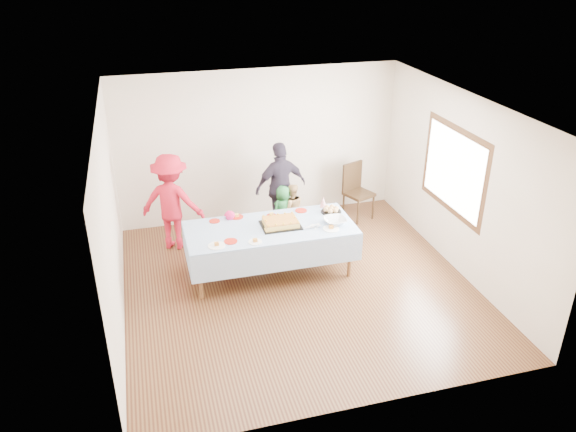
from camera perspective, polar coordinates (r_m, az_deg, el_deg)
name	(u,v)px	position (r m, az deg, el deg)	size (l,w,h in m)	color
ground	(298,285)	(8.38, 1.06, -7.05)	(5.00, 5.00, 0.00)	#411F12
room_walls	(303,174)	(7.58, 1.55, 4.32)	(5.04, 5.04, 2.72)	beige
party_table	(270,230)	(8.34, -1.81, -1.46)	(2.50, 1.10, 0.78)	brown
birthday_cake	(281,223)	(8.33, -0.76, -0.69)	(0.58, 0.45, 0.10)	black
rolls_tray	(331,210)	(8.77, 4.40, 0.62)	(0.32, 0.32, 0.10)	black
punch_bowl	(335,221)	(8.43, 4.79, -0.50)	(0.34, 0.34, 0.08)	silver
party_hat	(323,202)	(8.92, 3.60, 1.44)	(0.10, 0.10, 0.18)	white
fork_pile	(313,226)	(8.28, 2.55, -1.00)	(0.24, 0.18, 0.07)	white
plate_red_far_a	(214,221)	(8.55, -7.48, -0.51)	(0.17, 0.17, 0.01)	red
plate_red_far_b	(237,217)	(8.64, -5.22, -0.09)	(0.20, 0.20, 0.01)	red
plate_red_far_c	(272,216)	(8.64, -1.67, 0.03)	(0.16, 0.16, 0.01)	red
plate_red_far_d	(301,211)	(8.81, 1.34, 0.56)	(0.19, 0.19, 0.01)	red
plate_red_near	(231,241)	(7.95, -5.85, -2.57)	(0.19, 0.19, 0.01)	red
plate_white_left	(217,246)	(7.86, -7.26, -3.01)	(0.25, 0.25, 0.01)	white
plate_white_mid	(255,242)	(7.91, -3.35, -2.64)	(0.19, 0.19, 0.01)	white
plate_white_right	(331,229)	(8.27, 4.40, -1.30)	(0.24, 0.24, 0.01)	white
dining_chair	(356,188)	(10.25, 6.91, 2.87)	(0.58, 0.58, 1.02)	black
toddler_left	(230,237)	(8.78, -5.90, -2.11)	(0.33, 0.22, 0.90)	#E01C61
toddler_mid	(283,210)	(9.60, -0.48, 0.58)	(0.44, 0.28, 0.89)	#287838
toddler_right	(292,209)	(9.65, 0.37, 0.75)	(0.44, 0.34, 0.90)	tan
adult_left	(172,202)	(9.24, -11.73, 1.41)	(1.04, 0.60, 1.61)	red
adult_right	(281,187)	(9.65, -0.74, 2.99)	(0.93, 0.39, 1.59)	#322A3A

